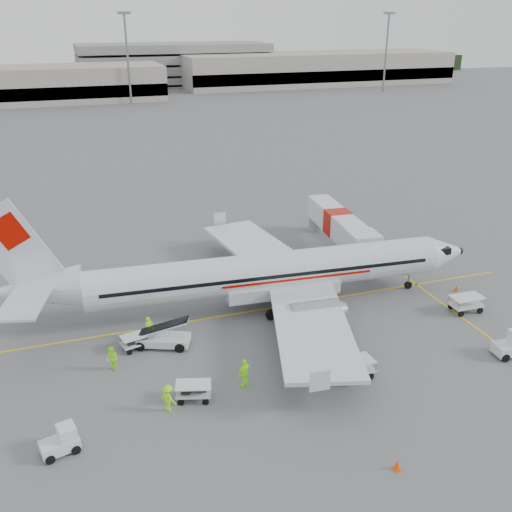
# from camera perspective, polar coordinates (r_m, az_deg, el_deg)

# --- Properties ---
(ground) EXTENTS (360.00, 360.00, 0.00)m
(ground) POSITION_cam_1_polar(r_m,az_deg,el_deg) (45.39, 0.82, -5.36)
(ground) COLOR #56595B
(stripe_lead) EXTENTS (44.00, 0.20, 0.01)m
(stripe_lead) POSITION_cam_1_polar(r_m,az_deg,el_deg) (45.39, 0.82, -5.35)
(stripe_lead) COLOR yellow
(stripe_lead) RESTS_ON ground
(stripe_cross) EXTENTS (0.20, 20.00, 0.01)m
(stripe_cross) POSITION_cam_1_polar(r_m,az_deg,el_deg) (45.79, 21.25, -6.80)
(stripe_cross) COLOR yellow
(stripe_cross) RESTS_ON ground
(terminal_east) EXTENTS (90.00, 26.00, 10.00)m
(terminal_east) POSITION_cam_1_polar(r_m,az_deg,el_deg) (201.47, 6.02, 18.16)
(terminal_east) COLOR gray
(terminal_east) RESTS_ON ground
(parking_garage) EXTENTS (62.00, 24.00, 14.00)m
(parking_garage) POSITION_cam_1_polar(r_m,az_deg,el_deg) (201.84, -8.22, 18.63)
(parking_garage) COLOR slate
(parking_garage) RESTS_ON ground
(treeline) EXTENTS (300.00, 3.00, 6.00)m
(treeline) POSITION_cam_1_polar(r_m,az_deg,el_deg) (213.83, -15.87, 17.19)
(treeline) COLOR black
(treeline) RESTS_ON ground
(mast_center) EXTENTS (3.20, 1.20, 22.00)m
(mast_center) POSITION_cam_1_polar(r_m,az_deg,el_deg) (157.05, -12.70, 18.61)
(mast_center) COLOR slate
(mast_center) RESTS_ON ground
(mast_east) EXTENTS (3.20, 1.20, 22.00)m
(mast_east) POSITION_cam_1_polar(r_m,az_deg,el_deg) (181.84, 12.87, 19.13)
(mast_east) COLOR slate
(mast_east) RESTS_ON ground
(aircraft) EXTENTS (38.80, 31.42, 10.16)m
(aircraft) POSITION_cam_1_polar(r_m,az_deg,el_deg) (43.76, 1.23, 0.87)
(aircraft) COLOR silver
(aircraft) RESTS_ON ground
(jet_bridge) EXTENTS (4.19, 15.58, 4.04)m
(jet_bridge) POSITION_cam_1_polar(r_m,az_deg,el_deg) (56.44, 8.11, 2.51)
(jet_bridge) COLOR silver
(jet_bridge) RESTS_ON ground
(belt_loader) EXTENTS (5.48, 3.75, 2.78)m
(belt_loader) POSITION_cam_1_polar(r_m,az_deg,el_deg) (40.56, -9.46, -7.16)
(belt_loader) COLOR silver
(belt_loader) RESTS_ON ground
(tug_fore) EXTENTS (2.36, 1.47, 1.75)m
(tug_fore) POSITION_cam_1_polar(r_m,az_deg,el_deg) (42.91, 24.14, -8.04)
(tug_fore) COLOR silver
(tug_fore) RESTS_ON ground
(tug_mid) EXTENTS (2.34, 1.76, 1.60)m
(tug_mid) POSITION_cam_1_polar(r_m,az_deg,el_deg) (42.73, 3.75, -6.11)
(tug_mid) COLOR silver
(tug_mid) RESTS_ON ground
(tug_aft) EXTENTS (2.19, 1.57, 1.53)m
(tug_aft) POSITION_cam_1_polar(r_m,az_deg,el_deg) (33.36, -19.10, -17.07)
(tug_aft) COLOR silver
(tug_aft) RESTS_ON ground
(cart_loaded_a) EXTENTS (2.40, 1.81, 1.11)m
(cart_loaded_a) POSITION_cam_1_polar(r_m,az_deg,el_deg) (35.58, -6.27, -13.33)
(cart_loaded_a) COLOR silver
(cart_loaded_a) RESTS_ON ground
(cart_loaded_b) EXTENTS (2.25, 1.62, 1.06)m
(cart_loaded_b) POSITION_cam_1_polar(r_m,az_deg,el_deg) (41.03, -11.88, -8.38)
(cart_loaded_b) COLOR silver
(cart_loaded_b) RESTS_ON ground
(cart_empty_a) EXTENTS (2.53, 1.59, 1.28)m
(cart_empty_a) POSITION_cam_1_polar(r_m,az_deg,el_deg) (37.73, 9.80, -11.04)
(cart_empty_a) COLOR silver
(cart_empty_a) RESTS_ON ground
(cart_empty_b) EXTENTS (2.53, 1.53, 1.31)m
(cart_empty_b) POSITION_cam_1_polar(r_m,az_deg,el_deg) (47.75, 20.27, -4.51)
(cart_empty_b) COLOR silver
(cart_empty_b) RESTS_ON ground
(cone_nose) EXTENTS (0.33, 0.33, 0.55)m
(cone_nose) POSITION_cam_1_polar(r_m,az_deg,el_deg) (51.04, 19.42, -3.05)
(cone_nose) COLOR #F64505
(cone_nose) RESTS_ON ground
(cone_port) EXTENTS (0.38, 0.38, 0.62)m
(cone_port) POSITION_cam_1_polar(r_m,az_deg,el_deg) (58.22, 0.23, 1.59)
(cone_port) COLOR #F64505
(cone_port) RESTS_ON ground
(cone_stbd) EXTENTS (0.39, 0.39, 0.64)m
(cone_stbd) POSITION_cam_1_polar(r_m,az_deg,el_deg) (31.90, 13.96, -19.57)
(cone_stbd) COLOR #F64505
(cone_stbd) RESTS_ON ground
(crew_a) EXTENTS (0.76, 0.65, 1.76)m
(crew_a) POSITION_cam_1_polar(r_m,az_deg,el_deg) (41.81, -10.64, -7.08)
(crew_a) COLOR #7DE311
(crew_a) RESTS_ON ground
(crew_b) EXTENTS (1.00, 1.07, 1.74)m
(crew_b) POSITION_cam_1_polar(r_m,az_deg,el_deg) (38.85, -14.18, -9.96)
(crew_b) COLOR #7DE311
(crew_b) RESTS_ON ground
(crew_c) EXTENTS (1.19, 1.28, 1.73)m
(crew_c) POSITION_cam_1_polar(r_m,az_deg,el_deg) (34.75, -8.78, -13.86)
(crew_c) COLOR #7DE311
(crew_c) RESTS_ON ground
(crew_d) EXTENTS (1.21, 0.94, 1.91)m
(crew_d) POSITION_cam_1_polar(r_m,az_deg,el_deg) (36.30, -1.13, -11.58)
(crew_d) COLOR #7DE311
(crew_d) RESTS_ON ground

